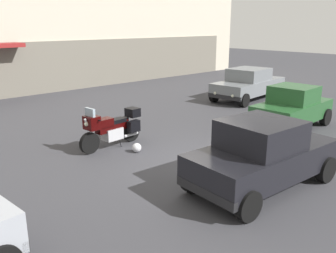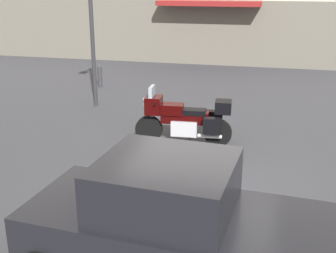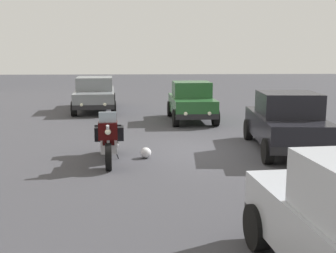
{
  "view_description": "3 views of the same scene",
  "coord_description": "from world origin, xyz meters",
  "px_view_note": "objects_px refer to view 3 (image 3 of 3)",
  "views": [
    {
      "loc": [
        -6.91,
        -6.54,
        3.71
      ],
      "look_at": [
        -0.12,
        0.78,
        0.86
      ],
      "focal_mm": 38.58,
      "sensor_mm": 36.0,
      "label": 1
    },
    {
      "loc": [
        1.02,
        -6.92,
        3.69
      ],
      "look_at": [
        -0.92,
        0.97,
        0.93
      ],
      "focal_mm": 46.69,
      "sensor_mm": 36.0,
      "label": 2
    },
    {
      "loc": [
        -11.13,
        1.51,
        2.72
      ],
      "look_at": [
        -0.3,
        0.98,
        0.76
      ],
      "focal_mm": 44.35,
      "sensor_mm": 36.0,
      "label": 3
    }
  ],
  "objects_px": {
    "motorcycle": "(109,137)",
    "helmet": "(146,153)",
    "car_hatchback_near": "(286,122)",
    "car_sedan_far": "(95,94)",
    "car_compact_side": "(191,102)"
  },
  "relations": [
    {
      "from": "car_sedan_far",
      "to": "car_compact_side",
      "type": "height_order",
      "value": "same"
    },
    {
      "from": "helmet",
      "to": "car_hatchback_near",
      "type": "distance_m",
      "value": 3.99
    },
    {
      "from": "motorcycle",
      "to": "car_compact_side",
      "type": "distance_m",
      "value": 6.62
    },
    {
      "from": "motorcycle",
      "to": "helmet",
      "type": "xyz_separation_m",
      "value": [
        0.23,
        -0.92,
        -0.48
      ]
    },
    {
      "from": "car_hatchback_near",
      "to": "car_compact_side",
      "type": "height_order",
      "value": "car_hatchback_near"
    },
    {
      "from": "motorcycle",
      "to": "helmet",
      "type": "relative_size",
      "value": 8.09
    },
    {
      "from": "car_compact_side",
      "to": "car_sedan_far",
      "type": "bearing_deg",
      "value": -129.66
    },
    {
      "from": "helmet",
      "to": "motorcycle",
      "type": "bearing_deg",
      "value": 103.86
    },
    {
      "from": "motorcycle",
      "to": "car_hatchback_near",
      "type": "relative_size",
      "value": 0.57
    },
    {
      "from": "car_compact_side",
      "to": "motorcycle",
      "type": "bearing_deg",
      "value": -25.81
    },
    {
      "from": "car_hatchback_near",
      "to": "car_sedan_far",
      "type": "height_order",
      "value": "car_hatchback_near"
    },
    {
      "from": "car_hatchback_near",
      "to": "car_compact_side",
      "type": "bearing_deg",
      "value": 26.31
    },
    {
      "from": "helmet",
      "to": "car_compact_side",
      "type": "distance_m",
      "value": 6.12
    },
    {
      "from": "car_sedan_far",
      "to": "car_compact_side",
      "type": "relative_size",
      "value": 1.33
    },
    {
      "from": "car_sedan_far",
      "to": "car_compact_side",
      "type": "distance_m",
      "value": 5.34
    }
  ]
}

